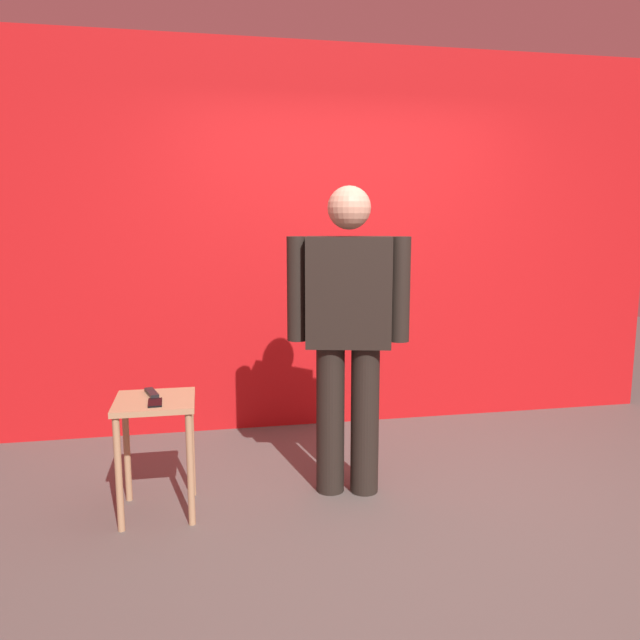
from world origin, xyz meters
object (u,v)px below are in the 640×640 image
object	(u,v)px
standing_person	(348,326)
tv_remote	(152,393)
side_table	(156,424)
cell_phone	(155,403)

from	to	relation	value
standing_person	tv_remote	xyz separation A→B (m)	(-1.09, 0.02, -0.34)
side_table	tv_remote	distance (m)	0.17
side_table	cell_phone	bearing A→B (deg)	-84.27
standing_person	side_table	size ratio (longest dim) A/B	2.76
standing_person	side_table	world-z (taller)	standing_person
standing_person	tv_remote	bearing A→B (deg)	178.75
tv_remote	standing_person	bearing A→B (deg)	-17.65
side_table	tv_remote	size ratio (longest dim) A/B	3.74
standing_person	side_table	distance (m)	1.17
standing_person	cell_phone	size ratio (longest dim) A/B	12.22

